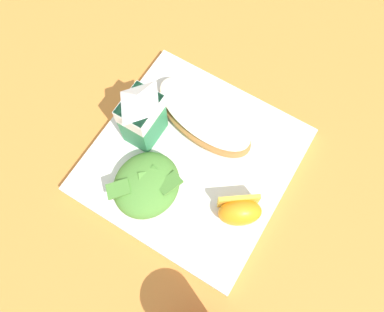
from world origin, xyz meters
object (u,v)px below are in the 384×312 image
object	(u,v)px
white_plate	(192,160)
cheesy_pizza_bread	(204,117)
milk_carton	(142,113)
orange_wedge_front	(240,211)
green_salad_pile	(146,185)

from	to	relation	value
white_plate	cheesy_pizza_bread	world-z (taller)	cheesy_pizza_bread
cheesy_pizza_bread	milk_carton	size ratio (longest dim) A/B	1.65
cheesy_pizza_bread	orange_wedge_front	world-z (taller)	orange_wedge_front
white_plate	orange_wedge_front	distance (m)	0.11
green_salad_pile	milk_carton	distance (m)	0.10
cheesy_pizza_bread	orange_wedge_front	size ratio (longest dim) A/B	2.61
cheesy_pizza_bread	green_salad_pile	xyz separation A→B (m)	(-0.13, 0.01, 0.00)
milk_carton	orange_wedge_front	world-z (taller)	milk_carton
cheesy_pizza_bread	green_salad_pile	size ratio (longest dim) A/B	1.82
green_salad_pile	white_plate	bearing A→B (deg)	-22.21
white_plate	orange_wedge_front	world-z (taller)	orange_wedge_front
white_plate	green_salad_pile	xyz separation A→B (m)	(-0.07, 0.03, 0.03)
orange_wedge_front	green_salad_pile	bearing A→B (deg)	105.32
milk_carton	cheesy_pizza_bread	bearing A→B (deg)	-48.73
milk_carton	orange_wedge_front	size ratio (longest dim) A/B	1.58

